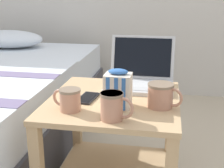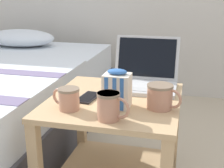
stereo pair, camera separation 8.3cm
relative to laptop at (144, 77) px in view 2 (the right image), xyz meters
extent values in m
ellipsoid|color=silver|center=(-1.19, 0.92, 0.01)|extent=(0.60, 0.36, 0.14)
cube|color=tan|center=(-0.10, -0.20, -0.06)|extent=(0.56, 0.59, 0.02)
cube|color=tan|center=(-0.35, 0.07, -0.31)|extent=(0.04, 0.04, 0.49)
cube|color=tan|center=(0.16, 0.07, -0.31)|extent=(0.04, 0.04, 0.49)
cube|color=#B7BABC|center=(0.00, -0.05, -0.04)|extent=(0.32, 0.22, 0.02)
cube|color=silver|center=(0.00, -0.03, -0.03)|extent=(0.27, 0.12, 0.00)
cube|color=silver|center=(0.00, -0.11, -0.03)|extent=(0.09, 0.05, 0.00)
cube|color=#B7BABC|center=(0.00, 0.09, 0.08)|extent=(0.32, 0.07, 0.21)
cube|color=black|center=(0.00, 0.09, 0.08)|extent=(0.29, 0.05, 0.19)
cube|color=red|center=(0.07, 0.11, 0.13)|extent=(0.04, 0.01, 0.04)
cube|color=green|center=(0.05, 0.09, 0.05)|extent=(0.03, 0.01, 0.05)
cube|color=red|center=(-0.03, 0.11, 0.10)|extent=(0.03, 0.01, 0.05)
cube|color=blue|center=(0.01, 0.11, 0.12)|extent=(0.03, 0.01, 0.03)
cylinder|color=tan|center=(-0.24, -0.37, 0.00)|extent=(0.08, 0.08, 0.09)
cylinder|color=#7F6B56|center=(-0.24, -0.37, 0.04)|extent=(0.08, 0.08, 0.01)
cylinder|color=black|center=(-0.24, -0.37, 0.03)|extent=(0.07, 0.07, 0.01)
torus|color=tan|center=(-0.28, -0.36, 0.00)|extent=(0.07, 0.03, 0.07)
cylinder|color=tan|center=(-0.06, -0.43, 0.00)|extent=(0.08, 0.08, 0.10)
cylinder|color=#7F6B56|center=(-0.06, -0.43, 0.05)|extent=(0.09, 0.09, 0.01)
cylinder|color=black|center=(-0.06, -0.43, 0.04)|extent=(0.07, 0.07, 0.01)
torus|color=tan|center=(-0.02, -0.44, 0.01)|extent=(0.08, 0.03, 0.08)
cylinder|color=tan|center=(0.11, -0.27, 0.00)|extent=(0.10, 0.10, 0.10)
cylinder|color=#7F6B56|center=(0.11, -0.27, 0.05)|extent=(0.10, 0.10, 0.01)
cylinder|color=black|center=(0.11, -0.27, 0.04)|extent=(0.09, 0.09, 0.01)
torus|color=tan|center=(0.16, -0.29, 0.00)|extent=(0.08, 0.04, 0.08)
cube|color=silver|center=(-0.06, -0.30, 0.02)|extent=(0.11, 0.09, 0.14)
cube|color=#3366B2|center=(-0.09, -0.34, 0.02)|extent=(0.01, 0.00, 0.13)
cube|color=#3366B2|center=(-0.06, -0.34, 0.02)|extent=(0.01, 0.00, 0.13)
cube|color=#3366B2|center=(-0.03, -0.34, 0.02)|extent=(0.01, 0.00, 0.13)
ellipsoid|color=#3366B2|center=(-0.06, -0.30, 0.10)|extent=(0.08, 0.05, 0.02)
cube|color=black|center=(-0.21, -0.23, -0.04)|extent=(0.08, 0.15, 0.01)
cube|color=black|center=(-0.21, -0.23, -0.04)|extent=(0.07, 0.13, 0.00)
camera|label=1|loc=(0.12, -1.47, 0.42)|focal=50.00mm
camera|label=2|loc=(0.21, -1.45, 0.42)|focal=50.00mm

